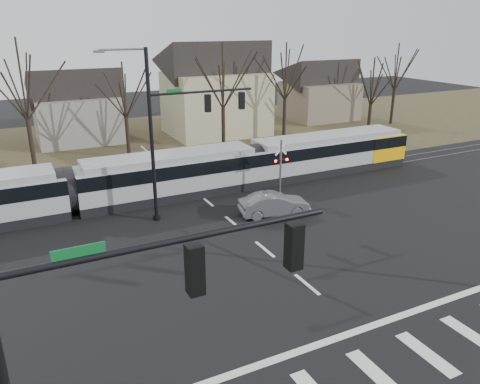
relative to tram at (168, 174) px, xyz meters
name	(u,v)px	position (x,y,z in m)	size (l,w,h in m)	color
ground	(333,306)	(2.03, -16.00, -1.68)	(140.00, 140.00, 0.00)	black
grass_verge	(138,144)	(2.03, 16.00, -1.68)	(140.00, 28.00, 0.01)	#38331E
crosswalk	(402,364)	(2.03, -20.00, -1.68)	(27.00, 2.60, 0.01)	silver
stop_line	(361,329)	(2.03, -17.80, -1.68)	(28.00, 0.35, 0.01)	silver
lane_dashes	(197,192)	(2.03, 0.00, -1.68)	(0.18, 30.00, 0.01)	silver
rail_pair	(198,193)	(2.03, -0.20, -1.65)	(90.00, 1.52, 0.06)	#59595E
tram	(168,174)	(0.00, 0.00, 0.00)	(40.78, 3.03, 3.09)	gray
sedan	(274,204)	(4.88, -6.09, -0.96)	(4.61, 2.40, 1.45)	#52535A
signal_pole_near_left	(97,350)	(-8.38, -22.00, 4.02)	(9.28, 0.44, 10.20)	black
signal_pole_far	(177,126)	(-0.38, -3.50, 4.02)	(9.28, 0.44, 10.20)	black
rail_crossing_signal	(280,170)	(7.03, -3.21, 0.20)	(1.08, 0.36, 4.00)	#59595B
tree_row	(174,101)	(4.03, 10.00, 3.32)	(59.20, 7.20, 10.00)	black
house_b	(76,102)	(-2.97, 20.00, 2.28)	(8.64, 7.56, 7.65)	gray
house_c	(216,85)	(11.03, 17.00, 3.55)	(10.80, 8.64, 10.10)	tan
house_d	(320,87)	(26.03, 19.00, 2.28)	(8.64, 7.56, 7.65)	#675D4B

